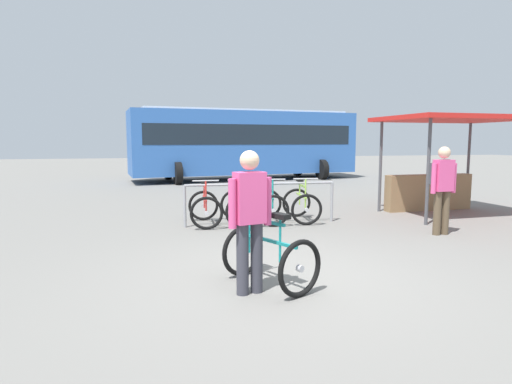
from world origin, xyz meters
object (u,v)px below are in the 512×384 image
at_px(person_with_featured_bike, 250,216).
at_px(pedestrian_with_backpack, 442,185).
at_px(racked_bike_teal, 270,205).
at_px(racked_bike_yellow, 238,206).
at_px(market_stall, 441,155).
at_px(racked_bike_lime, 301,204).
at_px(bus_distant, 245,141).
at_px(racked_bike_red, 205,207).
at_px(featured_bicycle, 263,244).

relative_size(person_with_featured_bike, pedestrian_with_backpack, 1.00).
xyz_separation_m(racked_bike_teal, pedestrian_with_backpack, (2.75, -1.94, 0.57)).
height_order(racked_bike_yellow, market_stall, market_stall).
xyz_separation_m(racked_bike_lime, bus_distant, (1.01, 10.20, 1.37)).
bearing_deg(racked_bike_lime, market_stall, 3.64).
bearing_deg(racked_bike_lime, pedestrian_with_backpack, -43.00).
distance_m(racked_bike_teal, racked_bike_lime, 0.70).
bearing_deg(bus_distant, racked_bike_yellow, -103.34).
xyz_separation_m(person_with_featured_bike, bus_distant, (3.13, 14.30, 0.83)).
relative_size(racked_bike_yellow, market_stall, 0.36).
bearing_deg(racked_bike_red, pedestrian_with_backpack, -25.56).
relative_size(featured_bicycle, person_with_featured_bike, 0.77).
bearing_deg(racked_bike_yellow, person_with_featured_bike, -99.84).
bearing_deg(racked_bike_yellow, pedestrian_with_backpack, -29.61).
relative_size(racked_bike_teal, market_stall, 0.37).
distance_m(person_with_featured_bike, pedestrian_with_backpack, 4.71).
bearing_deg(racked_bike_red, racked_bike_teal, -1.94).
distance_m(racked_bike_yellow, racked_bike_teal, 0.70).
distance_m(featured_bicycle, market_stall, 6.89).
height_order(racked_bike_red, racked_bike_yellow, same).
height_order(racked_bike_teal, pedestrian_with_backpack, pedestrian_with_backpack).
distance_m(racked_bike_red, person_with_featured_bike, 4.21).
height_order(featured_bicycle, person_with_featured_bike, person_with_featured_bike).
xyz_separation_m(featured_bicycle, pedestrian_with_backpack, (3.93, 1.87, 0.45)).
xyz_separation_m(racked_bike_lime, featured_bicycle, (-1.88, -3.79, 0.12)).
bearing_deg(bus_distant, racked_bike_teal, -99.52).
xyz_separation_m(racked_bike_lime, person_with_featured_bike, (-2.12, -4.10, 0.54)).
height_order(racked_bike_red, racked_bike_teal, same).
bearing_deg(racked_bike_lime, racked_bike_teal, 178.06).
bearing_deg(person_with_featured_bike, racked_bike_teal, 71.01).
bearing_deg(pedestrian_with_backpack, person_with_featured_bike, -152.33).
xyz_separation_m(racked_bike_red, featured_bicycle, (0.22, -3.86, 0.12)).
bearing_deg(featured_bicycle, racked_bike_lime, 63.59).
relative_size(racked_bike_red, person_with_featured_bike, 0.68).
bearing_deg(racked_bike_red, racked_bike_lime, -1.94).
bearing_deg(racked_bike_teal, racked_bike_red, 178.06).
bearing_deg(racked_bike_lime, featured_bicycle, -116.41).
relative_size(racked_bike_teal, pedestrian_with_backpack, 0.71).
height_order(racked_bike_teal, person_with_featured_bike, person_with_featured_bike).
xyz_separation_m(featured_bicycle, market_stall, (5.52, 4.02, 0.91)).
height_order(racked_bike_yellow, person_with_featured_bike, person_with_featured_bike).
bearing_deg(market_stall, person_with_featured_bike, -143.05).
bearing_deg(racked_bike_yellow, racked_bike_lime, -1.94).
height_order(racked_bike_teal, bus_distant, bus_distant).
distance_m(racked_bike_lime, pedestrian_with_backpack, 2.86).
bearing_deg(racked_bike_teal, racked_bike_lime, -1.94).
distance_m(racked_bike_lime, person_with_featured_bike, 4.65).
bearing_deg(racked_bike_lime, racked_bike_red, 178.06).
bearing_deg(pedestrian_with_backpack, racked_bike_teal, 144.85).
relative_size(racked_bike_lime, featured_bicycle, 0.94).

